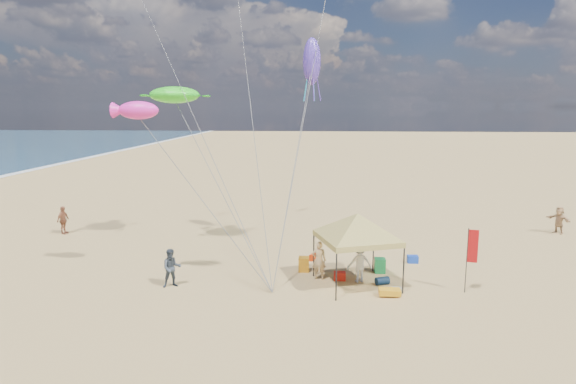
# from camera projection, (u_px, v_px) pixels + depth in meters

# --- Properties ---
(ground) EXTENTS (280.00, 280.00, 0.00)m
(ground) POSITION_uv_depth(u_px,v_px,m) (283.00, 298.00, 20.39)
(ground) COLOR tan
(ground) RESTS_ON ground
(canopy_tent) EXTENTS (5.83, 5.83, 3.79)m
(canopy_tent) POSITION_uv_depth(u_px,v_px,m) (358.00, 216.00, 21.44)
(canopy_tent) COLOR black
(canopy_tent) RESTS_ON ground
(feather_flag) EXTENTS (0.43, 0.12, 2.86)m
(feather_flag) POSITION_uv_depth(u_px,v_px,m) (471.00, 250.00, 20.67)
(feather_flag) COLOR black
(feather_flag) RESTS_ON ground
(cooler_red) EXTENTS (0.54, 0.38, 0.38)m
(cooler_red) POSITION_uv_depth(u_px,v_px,m) (340.00, 276.00, 22.51)
(cooler_red) COLOR red
(cooler_red) RESTS_ON ground
(cooler_blue) EXTENTS (0.54, 0.38, 0.38)m
(cooler_blue) POSITION_uv_depth(u_px,v_px,m) (413.00, 259.00, 25.01)
(cooler_blue) COLOR #1539AB
(cooler_blue) RESTS_ON ground
(bag_navy) EXTENTS (0.69, 0.54, 0.36)m
(bag_navy) POSITION_uv_depth(u_px,v_px,m) (382.00, 281.00, 21.93)
(bag_navy) COLOR #0D223C
(bag_navy) RESTS_ON ground
(bag_orange) EXTENTS (0.54, 0.69, 0.36)m
(bag_orange) POSITION_uv_depth(u_px,v_px,m) (313.00, 257.00, 25.46)
(bag_orange) COLOR red
(bag_orange) RESTS_ON ground
(chair_green) EXTENTS (0.50, 0.50, 0.70)m
(chair_green) POSITION_uv_depth(u_px,v_px,m) (380.00, 265.00, 23.52)
(chair_green) COLOR #198A41
(chair_green) RESTS_ON ground
(chair_yellow) EXTENTS (0.50, 0.50, 0.70)m
(chair_yellow) POSITION_uv_depth(u_px,v_px,m) (304.00, 264.00, 23.70)
(chair_yellow) COLOR orange
(chair_yellow) RESTS_ON ground
(crate_grey) EXTENTS (0.34, 0.30, 0.28)m
(crate_grey) POSITION_uv_depth(u_px,v_px,m) (397.00, 291.00, 20.84)
(crate_grey) COLOR gray
(crate_grey) RESTS_ON ground
(beach_cart) EXTENTS (0.90, 0.50, 0.24)m
(beach_cart) POSITION_uv_depth(u_px,v_px,m) (390.00, 292.00, 20.57)
(beach_cart) COLOR orange
(beach_cart) RESTS_ON ground
(person_near_a) EXTENTS (0.69, 0.47, 1.80)m
(person_near_a) POSITION_uv_depth(u_px,v_px,m) (319.00, 260.00, 22.53)
(person_near_a) COLOR tan
(person_near_a) RESTS_ON ground
(person_near_b) EXTENTS (1.04, 0.94, 1.74)m
(person_near_b) POSITION_uv_depth(u_px,v_px,m) (172.00, 268.00, 21.55)
(person_near_b) COLOR #37404B
(person_near_b) RESTS_ON ground
(person_near_c) EXTENTS (1.31, 0.93, 1.83)m
(person_near_c) POSITION_uv_depth(u_px,v_px,m) (359.00, 262.00, 22.18)
(person_near_c) COLOR silver
(person_near_c) RESTS_ON ground
(person_far_a) EXTENTS (0.57, 1.09, 1.78)m
(person_far_a) POSITION_uv_depth(u_px,v_px,m) (63.00, 220.00, 30.57)
(person_far_a) COLOR #935638
(person_far_a) RESTS_ON ground
(person_far_c) EXTENTS (1.29, 1.64, 1.74)m
(person_far_c) POSITION_uv_depth(u_px,v_px,m) (559.00, 220.00, 30.68)
(person_far_c) COLOR tan
(person_far_c) RESTS_ON ground
(turtle_kite) EXTENTS (2.87, 2.36, 0.91)m
(turtle_kite) POSITION_uv_depth(u_px,v_px,m) (174.00, 95.00, 26.52)
(turtle_kite) COLOR #2FE522
(turtle_kite) RESTS_ON ground
(fish_kite) EXTENTS (1.81, 1.00, 0.78)m
(fish_kite) POSITION_uv_depth(u_px,v_px,m) (138.00, 110.00, 20.70)
(fish_kite) COLOR #FF29B8
(fish_kite) RESTS_ON ground
(squid_kite) EXTENTS (1.20, 1.20, 2.50)m
(squid_kite) POSITION_uv_depth(u_px,v_px,m) (312.00, 61.00, 26.23)
(squid_kite) COLOR #5439B9
(squid_kite) RESTS_ON ground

